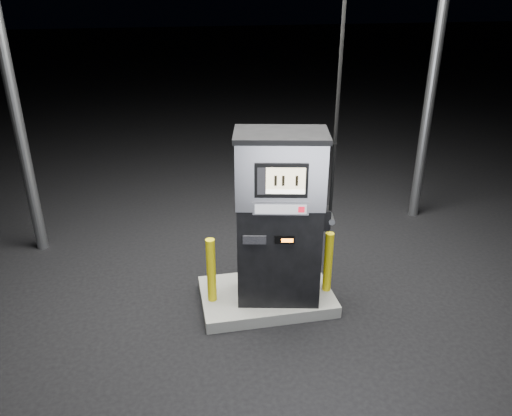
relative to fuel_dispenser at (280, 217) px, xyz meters
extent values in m
plane|color=black|center=(-0.12, 0.10, -1.20)|extent=(80.00, 80.00, 0.00)
cube|color=slate|center=(-0.12, 0.10, -1.13)|extent=(1.60, 1.00, 0.15)
cylinder|color=gray|center=(-3.12, 2.10, 1.05)|extent=(0.16, 0.16, 4.50)
cylinder|color=gray|center=(2.88, 2.10, 1.05)|extent=(0.16, 0.16, 4.50)
cube|color=black|center=(0.00, 0.00, -0.43)|extent=(1.04, 0.73, 1.25)
cube|color=#ADADB4|center=(0.00, 0.00, 0.57)|extent=(1.06, 0.76, 0.75)
cube|color=black|center=(0.00, 0.00, 0.97)|extent=(1.11, 0.80, 0.06)
cube|color=black|center=(-0.06, -0.28, 0.56)|extent=(0.55, 0.15, 0.38)
cube|color=beige|center=(-0.02, -0.30, 0.59)|extent=(0.40, 0.09, 0.24)
cube|color=white|center=(-0.02, -0.30, 0.45)|extent=(0.40, 0.09, 0.05)
cube|color=#ADADB4|center=(-0.06, -0.28, 0.24)|extent=(0.59, 0.15, 0.14)
cube|color=gray|center=(-0.07, -0.30, 0.24)|extent=(0.54, 0.12, 0.10)
cube|color=red|center=(0.15, -0.34, 0.24)|extent=(0.07, 0.02, 0.07)
cube|color=black|center=(-0.01, -0.29, -0.14)|extent=(0.22, 0.07, 0.09)
cube|color=orange|center=(0.01, -0.30, -0.14)|extent=(0.13, 0.03, 0.04)
cube|color=black|center=(-0.34, -0.22, -0.14)|extent=(0.26, 0.08, 0.10)
cube|color=black|center=(0.51, -0.10, -0.01)|extent=(0.13, 0.20, 0.25)
cylinder|color=gray|center=(0.57, -0.12, -0.01)|extent=(0.11, 0.23, 0.07)
cylinder|color=black|center=(0.54, -0.16, 1.66)|extent=(0.04, 0.04, 3.09)
cylinder|color=yellow|center=(-0.80, 0.07, -0.65)|extent=(0.12, 0.12, 0.82)
cylinder|color=yellow|center=(0.62, 0.01, -0.66)|extent=(0.12, 0.12, 0.78)
camera|label=1|loc=(-1.25, -4.94, 2.46)|focal=35.00mm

